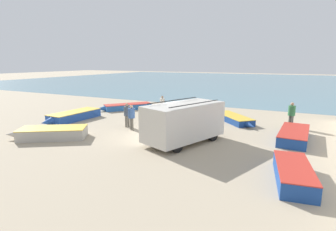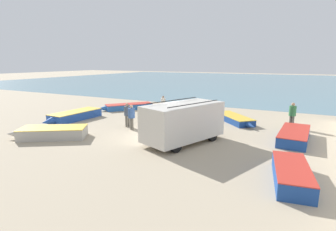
# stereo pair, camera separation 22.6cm
# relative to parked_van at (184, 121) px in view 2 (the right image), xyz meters

# --- Properties ---
(ground_plane) EXTENTS (200.00, 200.00, 0.00)m
(ground_plane) POSITION_rel_parked_van_xyz_m (-2.10, 1.09, -1.26)
(ground_plane) COLOR tan
(sea_water) EXTENTS (120.00, 80.00, 0.01)m
(sea_water) POSITION_rel_parked_van_xyz_m (-2.10, 53.09, -1.26)
(sea_water) COLOR slate
(sea_water) RESTS_ON ground_plane
(parked_van) EXTENTS (3.74, 5.40, 2.43)m
(parked_van) POSITION_rel_parked_van_xyz_m (0.00, 0.00, 0.00)
(parked_van) COLOR beige
(parked_van) RESTS_ON ground_plane
(fishing_rowboat_0) EXTENTS (4.60, 3.51, 0.68)m
(fishing_rowboat_0) POSITION_rel_parked_van_xyz_m (-7.70, -2.92, -0.93)
(fishing_rowboat_0) COLOR #ADA89E
(fishing_rowboat_0) RESTS_ON ground_plane
(fishing_rowboat_1) EXTENTS (4.20, 4.89, 0.56)m
(fishing_rowboat_1) POSITION_rel_parked_van_xyz_m (-9.39, 7.43, -0.99)
(fishing_rowboat_1) COLOR #2D66AD
(fishing_rowboat_1) RESTS_ON ground_plane
(fishing_rowboat_2) EXTENTS (1.76, 4.29, 0.68)m
(fishing_rowboat_2) POSITION_rel_parked_van_xyz_m (5.84, -2.65, -0.93)
(fishing_rowboat_2) COLOR navy
(fishing_rowboat_2) RESTS_ON ground_plane
(fishing_rowboat_3) EXTENTS (1.74, 5.14, 0.63)m
(fishing_rowboat_3) POSITION_rel_parked_van_xyz_m (5.77, 3.54, -0.95)
(fishing_rowboat_3) COLOR navy
(fishing_rowboat_3) RESTS_ON ground_plane
(fishing_rowboat_4) EXTENTS (3.34, 3.12, 0.53)m
(fishing_rowboat_4) POSITION_rel_parked_van_xyz_m (-3.13, 4.11, -1.00)
(fishing_rowboat_4) COLOR #ADA89E
(fishing_rowboat_4) RESTS_ON ground_plane
(fishing_rowboat_5) EXTENTS (4.04, 4.30, 0.51)m
(fishing_rowboat_5) POSITION_rel_parked_van_xyz_m (1.42, 6.69, -1.01)
(fishing_rowboat_5) COLOR navy
(fishing_rowboat_5) RESTS_ON ground_plane
(fishing_rowboat_6) EXTENTS (1.79, 5.31, 0.68)m
(fishing_rowboat_6) POSITION_rel_parked_van_xyz_m (-10.43, 1.53, -0.93)
(fishing_rowboat_6) COLOR #234CA3
(fishing_rowboat_6) RESTS_ON ground_plane
(fisherman_0) EXTENTS (0.42, 0.42, 1.61)m
(fisherman_0) POSITION_rel_parked_van_xyz_m (-5.28, 7.32, -0.30)
(fisherman_0) COLOR #5B564C
(fisherman_0) RESTS_ON ground_plane
(fisherman_1) EXTENTS (0.46, 0.46, 1.76)m
(fisherman_1) POSITION_rel_parked_van_xyz_m (-4.36, 1.02, -0.21)
(fisherman_1) COLOR #5B564C
(fisherman_1) RESTS_ON ground_plane
(fisherman_2) EXTENTS (0.48, 0.48, 1.83)m
(fisherman_2) POSITION_rel_parked_van_xyz_m (5.47, 6.70, -0.17)
(fisherman_2) COLOR #5B564C
(fisherman_2) RESTS_ON ground_plane
(fisherman_3) EXTENTS (0.45, 0.45, 1.73)m
(fisherman_3) POSITION_rel_parked_van_xyz_m (-5.15, 1.60, -0.23)
(fisherman_3) COLOR #5B564C
(fisherman_3) RESTS_ON ground_plane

